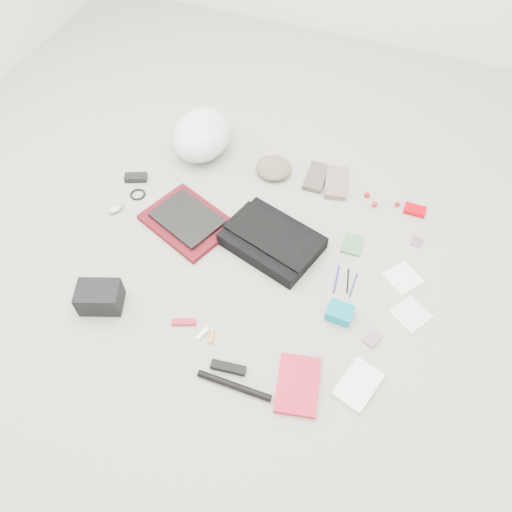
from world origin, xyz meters
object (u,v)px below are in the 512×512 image
(messenger_bag, at_px, (272,241))
(book_red, at_px, (298,385))
(laptop, at_px, (187,218))
(camera_bag, at_px, (100,297))
(bike_helmet, at_px, (202,135))
(accordion_wallet, at_px, (340,313))

(messenger_bag, distance_m, book_red, 0.69)
(laptop, xyz_separation_m, camera_bag, (-0.14, -0.54, 0.02))
(camera_bag, bearing_deg, laptop, 54.91)
(messenger_bag, height_order, book_red, messenger_bag)
(laptop, bearing_deg, bike_helmet, 127.94)
(camera_bag, height_order, accordion_wallet, camera_bag)
(laptop, xyz_separation_m, accordion_wallet, (0.82, -0.23, -0.01))
(book_red, bearing_deg, messenger_bag, 106.56)
(bike_helmet, bearing_deg, accordion_wallet, -39.13)
(laptop, relative_size, book_red, 1.30)
(book_red, bearing_deg, bike_helmet, 117.86)
(laptop, height_order, bike_helmet, bike_helmet)
(book_red, distance_m, accordion_wallet, 0.36)
(bike_helmet, bearing_deg, messenger_bag, -42.00)
(camera_bag, xyz_separation_m, accordion_wallet, (0.96, 0.31, -0.03))
(laptop, bearing_deg, messenger_bag, 24.25)
(messenger_bag, xyz_separation_m, book_red, (0.33, -0.61, -0.02))
(book_red, bearing_deg, accordion_wallet, 67.81)
(accordion_wallet, bearing_deg, laptop, 166.84)
(laptop, xyz_separation_m, book_red, (0.76, -0.59, -0.03))
(laptop, relative_size, camera_bag, 1.73)
(messenger_bag, relative_size, laptop, 1.36)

